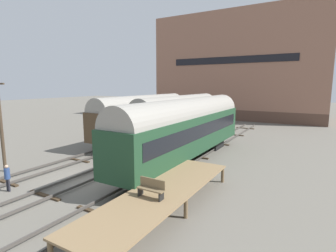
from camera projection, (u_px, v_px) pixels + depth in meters
The scene contains 12 objects.
ground_plane at pixel (85, 180), 17.86m from camera, with size 200.00×200.00×0.00m, color #6B665B.
track_left at pixel (46, 169), 19.89m from camera, with size 2.60×60.00×0.26m.
track_middle at pixel (85, 178), 17.84m from camera, with size 2.60×60.00×0.26m.
track_right at pixel (133, 190), 15.79m from camera, with size 2.60×60.00×0.26m.
train_car_brown at pixel (143, 115), 30.23m from camera, with size 2.94×15.17×5.25m.
train_car_green at pixel (187, 126), 21.59m from camera, with size 2.96×18.03×5.36m.
train_car_navy at pixel (180, 116), 29.26m from camera, with size 2.85×15.66×5.28m.
station_platform at pixel (162, 192), 13.31m from camera, with size 2.95×11.32×1.11m.
bench at pixel (151, 188), 12.46m from camera, with size 1.40×0.40×0.91m.
person_worker at pixel (7, 176), 15.85m from camera, with size 0.32×0.32×1.67m.
utility_pole at pixel (0, 120), 19.11m from camera, with size 1.80×0.24×7.40m.
warehouse_building at pixel (239, 68), 51.17m from camera, with size 31.17×11.75×19.49m.
Camera 1 is at (13.51, -11.87, 6.45)m, focal length 28.00 mm.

